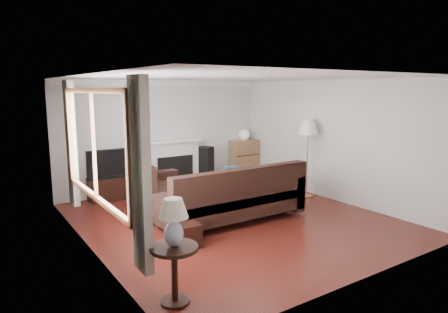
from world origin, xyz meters
TOP-DOWN VIEW (x-y plane):
  - room at (0.00, 0.00)m, footprint 5.10×5.60m
  - window at (-2.45, -0.20)m, footprint 0.12×2.74m
  - curtain_near at (-2.40, -1.72)m, footprint 0.10×0.35m
  - curtain_far at (-2.40, 1.32)m, footprint 0.10×0.35m
  - fireplace at (0.15, 2.64)m, footprint 1.40×0.26m
  - tv_stand at (-1.37, 2.50)m, footprint 0.96×0.43m
  - television at (-1.37, 2.50)m, footprint 1.07×0.14m
  - speaker_left at (-0.82, 2.55)m, footprint 0.31×0.35m
  - speaker_right at (0.95, 2.52)m, footprint 0.37×0.39m
  - bookshelf at (2.10, 2.53)m, footprint 0.74×0.35m
  - globe_lamp at (2.10, 2.53)m, footprint 0.28×0.28m
  - sectional_sofa at (-0.09, -0.01)m, footprint 2.91×2.13m
  - coffee_table at (-0.01, 1.47)m, footprint 1.04×0.60m
  - footstool at (-1.32, -0.61)m, footprint 0.43×0.43m
  - floor_lamp at (2.21, 0.39)m, footprint 0.53×0.53m
  - side_table at (-2.15, -1.97)m, footprint 0.52×0.52m
  - table_lamp at (-2.15, -1.97)m, footprint 0.32×0.32m

SIDE VIEW (x-z plane):
  - footstool at x=-1.32m, z-range 0.00..0.35m
  - coffee_table at x=-0.01m, z-range 0.00..0.40m
  - tv_stand at x=-1.37m, z-range 0.00..0.48m
  - side_table at x=-2.15m, z-range 0.00..0.65m
  - speaker_left at x=-0.82m, z-range 0.00..0.91m
  - speaker_right at x=0.95m, z-range 0.00..0.94m
  - sectional_sofa at x=-0.09m, z-range 0.00..0.94m
  - bookshelf at x=2.10m, z-range 0.00..1.01m
  - fireplace at x=0.15m, z-range 0.00..1.15m
  - television at x=-1.37m, z-range 0.48..1.09m
  - floor_lamp at x=2.21m, z-range 0.00..1.67m
  - table_lamp at x=-2.15m, z-range 0.65..1.17m
  - globe_lamp at x=2.10m, z-range 1.01..1.29m
  - room at x=0.00m, z-range -0.02..2.52m
  - curtain_near at x=-2.40m, z-range 0.35..2.45m
  - curtain_far at x=-2.40m, z-range 0.35..2.45m
  - window at x=-2.45m, z-range 0.78..2.32m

